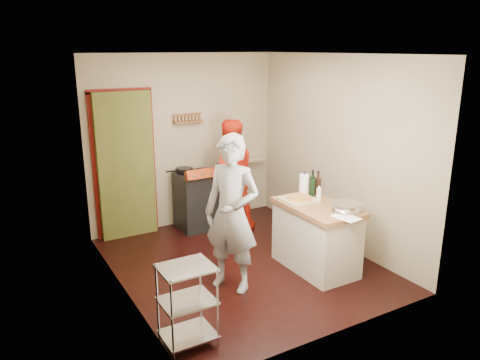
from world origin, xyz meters
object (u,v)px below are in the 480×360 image
island (316,235)px  person_stripe (232,214)px  stove (198,200)px  person_red (229,175)px  wire_shelving (187,302)px

island → person_stripe: bearing=174.9°
stove → person_red: (0.41, -0.26, 0.39)m
wire_shelving → person_red: (1.73, 2.36, 0.40)m
person_red → island: bearing=117.2°
stove → person_red: size_ratio=0.60×
wire_shelving → person_red: bearing=53.7°
stove → person_stripe: (-0.45, -1.87, 0.45)m
stove → person_stripe: bearing=-103.4°
stove → person_stripe: 1.98m
person_stripe → person_red: 1.82m
island → person_red: 1.78m
person_stripe → stove: bearing=133.8°
wire_shelving → island: bearing=17.8°
stove → person_stripe: size_ratio=0.56×
wire_shelving → person_red: person_red is taller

